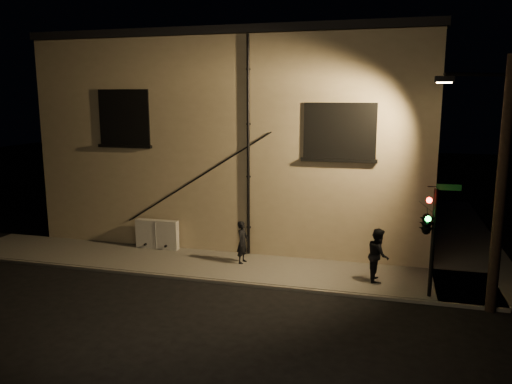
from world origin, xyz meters
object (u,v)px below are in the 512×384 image
(traffic_signal, at_px, (427,222))
(utility_cabinet, at_px, (157,234))
(streetlamp_pole, at_px, (498,180))
(pedestrian_a, at_px, (243,242))
(pedestrian_b, at_px, (378,255))

(traffic_signal, bearing_deg, utility_cabinet, 166.16)
(traffic_signal, relative_size, streetlamp_pole, 0.48)
(utility_cabinet, xyz_separation_m, traffic_signal, (10.17, -2.51, 1.79))
(utility_cabinet, distance_m, pedestrian_a, 3.96)
(utility_cabinet, relative_size, traffic_signal, 0.51)
(pedestrian_a, bearing_deg, traffic_signal, -94.76)
(pedestrian_a, distance_m, streetlamp_pole, 8.83)
(pedestrian_a, distance_m, pedestrian_b, 4.94)
(pedestrian_b, relative_size, traffic_signal, 0.51)
(traffic_signal, distance_m, streetlamp_pole, 2.28)
(utility_cabinet, relative_size, pedestrian_a, 1.14)
(utility_cabinet, height_order, traffic_signal, traffic_signal)
(pedestrian_b, xyz_separation_m, traffic_signal, (1.40, -1.07, 1.48))
(streetlamp_pole, bearing_deg, traffic_signal, 172.35)
(pedestrian_b, height_order, streetlamp_pole, streetlamp_pole)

